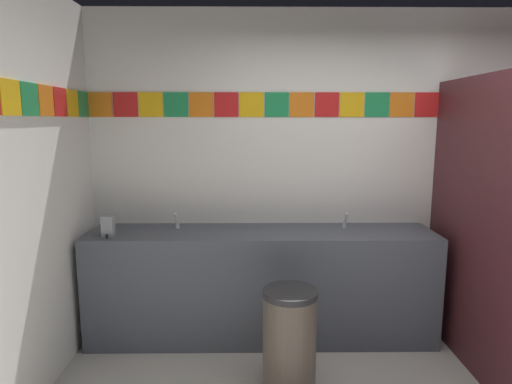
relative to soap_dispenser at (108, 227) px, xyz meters
The scene contains 6 objects.
wall_back 2.12m from the soap_dispenser, 13.35° to the left, with size 4.59×0.09×2.68m.
vanity_counter 1.29m from the soap_dispenser, ahead, with size 2.77×0.56×0.90m.
faucet_left 0.54m from the soap_dispenser, 27.61° to the left, with size 0.04×0.10×0.14m.
faucet_right 1.88m from the soap_dispenser, ahead, with size 0.04×0.10×0.14m.
soap_dispenser is the anchor object (origin of this frame).
trash_bin 1.59m from the soap_dispenser, 22.74° to the right, with size 0.36×0.36×0.69m.
Camera 1 is at (-0.94, -1.97, 1.78)m, focal length 30.51 mm.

